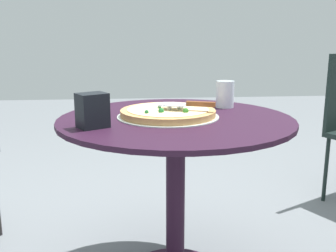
# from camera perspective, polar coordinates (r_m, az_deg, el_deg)

# --- Properties ---
(patio_table) EXTENTS (0.91, 0.91, 0.71)m
(patio_table) POSITION_cam_1_polar(r_m,az_deg,el_deg) (1.56, 1.11, -5.09)
(patio_table) COLOR #291227
(patio_table) RESTS_ON ground
(pizza_on_tray) EXTENTS (0.40, 0.40, 0.05)m
(pizza_on_tray) POSITION_cam_1_polar(r_m,az_deg,el_deg) (1.53, 0.01, 1.91)
(pizza_on_tray) COLOR silver
(pizza_on_tray) RESTS_ON patio_table
(pizza_server) EXTENTS (0.12, 0.21, 0.02)m
(pizza_server) POSITION_cam_1_polar(r_m,az_deg,el_deg) (1.49, 2.90, 3.17)
(pizza_server) COLOR silver
(pizza_server) RESTS_ON pizza_on_tray
(drinking_cup) EXTENTS (0.08, 0.08, 0.12)m
(drinking_cup) POSITION_cam_1_polar(r_m,az_deg,el_deg) (1.74, 8.29, 4.60)
(drinking_cup) COLOR silver
(drinking_cup) RESTS_ON patio_table
(napkin_dispenser) EXTENTS (0.12, 0.12, 0.12)m
(napkin_dispenser) POSITION_cam_1_polar(r_m,az_deg,el_deg) (1.36, -10.93, 2.23)
(napkin_dispenser) COLOR black
(napkin_dispenser) RESTS_ON patio_table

